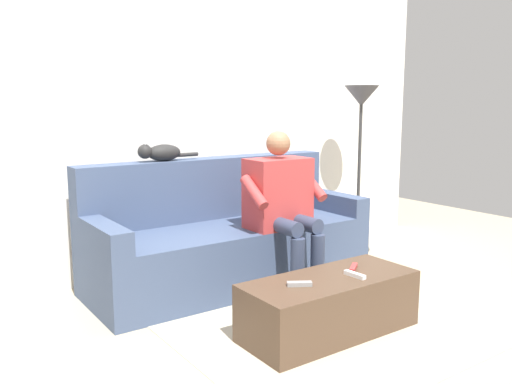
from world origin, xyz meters
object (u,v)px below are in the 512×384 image
couch (227,240)px  cat_on_backrest (161,152)px  remote_gray (299,284)px  remote_white (355,275)px  floor_lamp (361,110)px  person_solo_seated (282,200)px  coffee_table (329,305)px  remote_red (353,268)px

couch → cat_on_backrest: bearing=-31.7°
cat_on_backrest → remote_gray: (-0.17, 1.42, -0.64)m
remote_white → remote_gray: same height
remote_gray → floor_lamp: bearing=66.6°
cat_on_backrest → remote_gray: bearing=96.7°
person_solo_seated → remote_white: size_ratio=7.84×
coffee_table → remote_red: 0.29m
cat_on_backrest → floor_lamp: size_ratio=0.32×
couch → remote_red: size_ratio=14.35×
person_solo_seated → cat_on_backrest: bearing=-44.0°
couch → coffee_table: couch is taller
coffee_table → floor_lamp: (-1.47, -1.22, 1.12)m
coffee_table → remote_gray: bearing=2.3°
remote_white → floor_lamp: size_ratio=0.10×
person_solo_seated → remote_gray: (0.48, 0.79, -0.31)m
floor_lamp → coffee_table: bearing=39.6°
cat_on_backrest → floor_lamp: 1.91m
coffee_table → remote_red: remote_red is taller
remote_red → coffee_table: bearing=151.7°
remote_gray → remote_red: remote_gray is taller
coffee_table → cat_on_backrest: cat_on_backrest is taller
remote_red → couch: bearing=64.6°
remote_white → remote_gray: bearing=77.7°
person_solo_seated → coffee_table: bearing=72.6°
remote_red → floor_lamp: size_ratio=0.10×
person_solo_seated → remote_gray: bearing=58.5°
coffee_table → remote_gray: (0.24, 0.01, 0.19)m
couch → floor_lamp: floor_lamp is taller
cat_on_backrest → remote_red: size_ratio=3.26×
couch → coffee_table: size_ratio=1.97×
remote_gray → remote_white: bearing=21.2°
couch → remote_gray: (0.24, 1.17, 0.03)m
couch → floor_lamp: bearing=-177.8°
coffee_table → remote_white: bearing=150.7°
remote_white → coffee_table: bearing=58.1°
coffee_table → remote_red: (-0.23, -0.03, 0.18)m
remote_white → remote_red: 0.14m
coffee_table → remote_gray: remote_gray is taller
floor_lamp → remote_red: bearing=43.6°
coffee_table → couch: bearing=-90.0°
remote_red → floor_lamp: 1.95m
couch → coffee_table: bearing=90.0°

